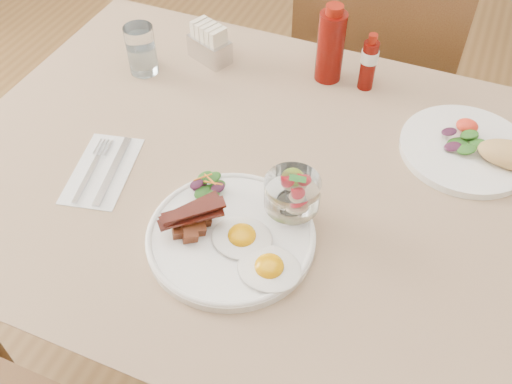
# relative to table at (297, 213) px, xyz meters

# --- Properties ---
(table) EXTENTS (1.33, 0.88, 0.75)m
(table) POSITION_rel_table_xyz_m (0.00, 0.00, 0.00)
(table) COLOR brown
(table) RESTS_ON ground
(chair_far) EXTENTS (0.42, 0.42, 0.93)m
(chair_far) POSITION_rel_table_xyz_m (0.00, 0.66, -0.14)
(chair_far) COLOR brown
(chair_far) RESTS_ON ground
(main_plate) EXTENTS (0.28, 0.28, 0.02)m
(main_plate) POSITION_rel_table_xyz_m (-0.06, -0.17, 0.10)
(main_plate) COLOR white
(main_plate) RESTS_ON table
(fried_eggs) EXTENTS (0.17, 0.14, 0.03)m
(fried_eggs) POSITION_rel_table_xyz_m (-0.01, -0.19, 0.11)
(fried_eggs) COLOR silver
(fried_eggs) RESTS_ON main_plate
(bacon_potato_pile) EXTENTS (0.10, 0.10, 0.05)m
(bacon_potato_pile) POSITION_rel_table_xyz_m (-0.12, -0.19, 0.13)
(bacon_potato_pile) COLOR maroon
(bacon_potato_pile) RESTS_ON main_plate
(side_salad) EXTENTS (0.07, 0.06, 0.04)m
(side_salad) POSITION_rel_table_xyz_m (-0.13, -0.10, 0.12)
(side_salad) COLOR #1A5215
(side_salad) RESTS_ON main_plate
(fruit_cup) EXTENTS (0.09, 0.09, 0.09)m
(fruit_cup) POSITION_rel_table_xyz_m (0.02, -0.09, 0.16)
(fruit_cup) COLOR white
(fruit_cup) RESTS_ON main_plate
(second_plate) EXTENTS (0.27, 0.25, 0.06)m
(second_plate) POSITION_rel_table_xyz_m (0.28, 0.19, 0.11)
(second_plate) COLOR white
(second_plate) RESTS_ON table
(ketchup_bottle) EXTENTS (0.08, 0.08, 0.17)m
(ketchup_bottle) POSITION_rel_table_xyz_m (-0.05, 0.32, 0.17)
(ketchup_bottle) COLOR #560904
(ketchup_bottle) RESTS_ON table
(hot_sauce_bottle) EXTENTS (0.04, 0.04, 0.13)m
(hot_sauce_bottle) POSITION_rel_table_xyz_m (0.03, 0.32, 0.15)
(hot_sauce_bottle) COLOR #560904
(hot_sauce_bottle) RESTS_ON table
(sugar_caddy) EXTENTS (0.11, 0.09, 0.09)m
(sugar_caddy) POSITION_rel_table_xyz_m (-0.32, 0.29, 0.13)
(sugar_caddy) COLOR silver
(sugar_caddy) RESTS_ON table
(water_glass) EXTENTS (0.06, 0.06, 0.11)m
(water_glass) POSITION_rel_table_xyz_m (-0.43, 0.19, 0.14)
(water_glass) COLOR white
(water_glass) RESTS_ON table
(napkin_cutlery) EXTENTS (0.14, 0.21, 0.01)m
(napkin_cutlery) POSITION_rel_table_xyz_m (-0.35, -0.11, 0.09)
(napkin_cutlery) COLOR silver
(napkin_cutlery) RESTS_ON table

